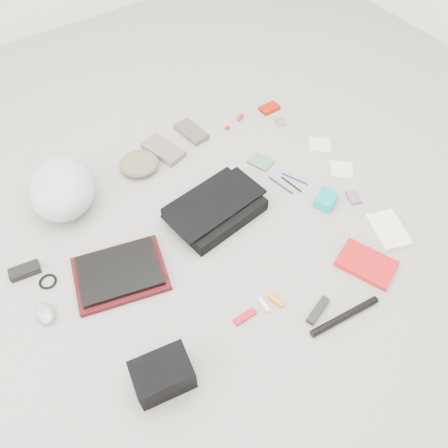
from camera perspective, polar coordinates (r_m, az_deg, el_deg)
ground_plane at (r=1.89m, az=0.00°, el=-0.91°), size 4.00×4.00×0.00m
messenger_bag at (r=1.92m, az=-1.18°, el=1.94°), size 0.42×0.32×0.06m
bag_flap at (r=1.89m, az=-1.20°, el=2.67°), size 0.46×0.25×0.01m
laptop_sleeve at (r=1.80m, az=-13.38°, el=-6.36°), size 0.41×0.35×0.02m
laptop at (r=1.79m, az=-13.51°, el=-5.98°), size 0.36×0.30×0.02m
bike_helmet at (r=2.03m, az=-20.40°, el=4.39°), size 0.39×0.43×0.21m
beanie at (r=2.15m, az=-11.01°, el=7.73°), size 0.24×0.23×0.07m
mitten_left at (r=2.22m, az=-7.94°, el=9.55°), size 0.16×0.24×0.03m
mitten_right at (r=2.31m, az=-4.27°, el=11.93°), size 0.11×0.19×0.03m
power_brick at (r=1.93m, az=-24.58°, el=-5.59°), size 0.12×0.07×0.03m
cable_coil at (r=1.88m, az=-22.02°, el=-6.98°), size 0.09×0.09×0.01m
mouse at (r=1.80m, az=-22.36°, el=-10.71°), size 0.07×0.11×0.04m
camera_bag at (r=1.55m, az=-8.00°, el=-18.93°), size 0.21×0.17×0.13m
multitool at (r=1.68m, az=2.73°, el=-12.00°), size 0.09×0.03×0.01m
toiletry_tube_white at (r=1.70m, az=5.26°, el=-10.44°), size 0.02×0.06×0.02m
toiletry_tube_orange at (r=1.71m, az=6.74°, el=-9.83°), size 0.03×0.07×0.02m
u_lock at (r=1.72m, az=12.16°, el=-10.96°), size 0.13×0.07×0.02m
bike_pump at (r=1.73m, az=15.49°, el=-11.54°), size 0.30×0.06×0.03m
book_red at (r=1.87m, az=18.10°, el=-4.95°), size 0.22×0.26×0.02m
book_white at (r=2.01m, az=20.69°, el=-0.71°), size 0.19×0.22×0.02m
notepad at (r=2.16m, az=4.79°, el=8.11°), size 0.12×0.13×0.01m
pen_blue at (r=2.07m, az=7.41°, el=5.05°), size 0.04×0.15×0.01m
pen_black at (r=2.08m, az=8.79°, el=5.15°), size 0.02×0.13×0.01m
pen_navy at (r=2.10m, az=9.25°, el=5.85°), size 0.06×0.13×0.01m
accordion_wallet at (r=2.02m, az=13.16°, el=3.07°), size 0.12×0.11×0.05m
card_deck at (r=2.08m, az=16.58°, el=3.33°), size 0.07×0.09×0.01m
napkin_top at (r=2.30m, az=12.40°, el=10.10°), size 0.15×0.15×0.01m
napkin_bottom at (r=2.20m, az=15.12°, el=6.91°), size 0.15×0.15×0.01m
lollipop_a at (r=2.33m, az=0.43°, el=12.52°), size 0.03×0.03×0.03m
lollipop_b at (r=2.39m, az=1.94°, el=13.68°), size 0.03×0.03×0.03m
lollipop_c at (r=2.40m, az=2.30°, el=13.94°), size 0.03×0.03×0.02m
altoids_tin at (r=2.47m, az=5.94°, el=14.82°), size 0.10×0.07×0.02m
stamp_sheet at (r=2.40m, az=7.36°, el=13.05°), size 0.08×0.08×0.00m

